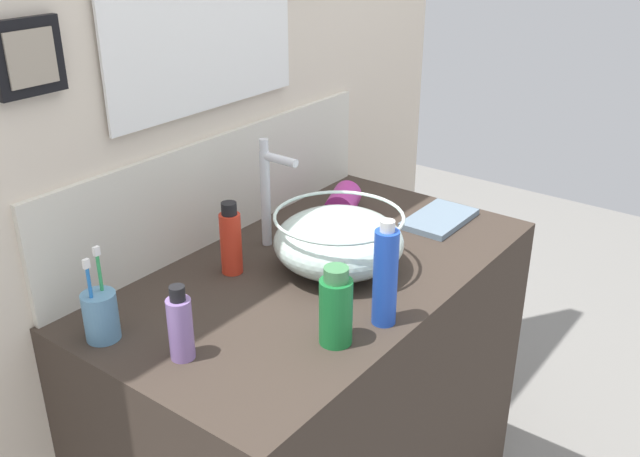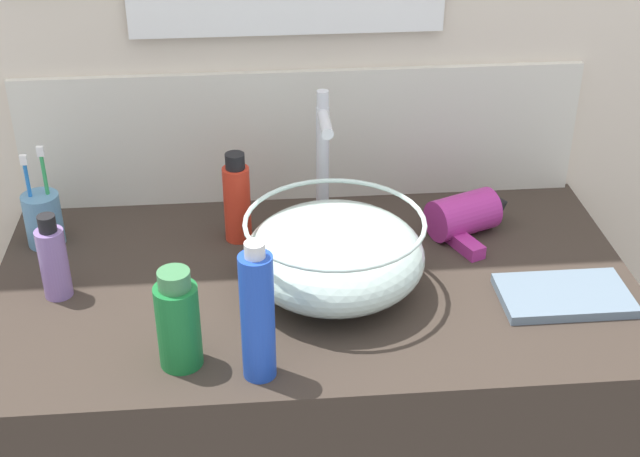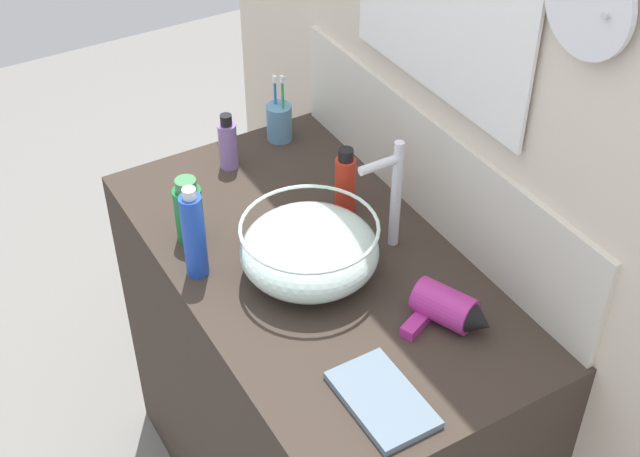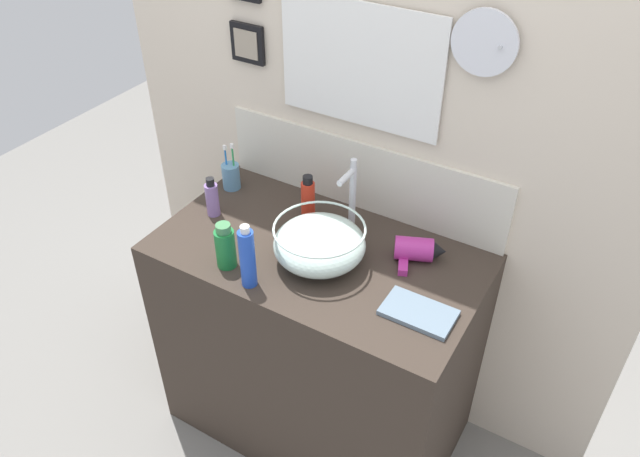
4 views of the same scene
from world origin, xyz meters
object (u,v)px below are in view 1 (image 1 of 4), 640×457
(toothbrush_cup, at_px, (101,315))
(hand_towel, at_px, (439,219))
(hair_drier, at_px, (345,201))
(lotion_bottle, at_px, (336,308))
(soap_dispenser, at_px, (231,240))
(faucet, at_px, (268,187))
(shampoo_bottle, at_px, (180,326))
(glass_bowl_sink, at_px, (339,241))
(spray_bottle, at_px, (385,276))

(toothbrush_cup, height_order, hand_towel, toothbrush_cup)
(hair_drier, relative_size, lotion_bottle, 1.11)
(soap_dispenser, height_order, lotion_bottle, soap_dispenser)
(soap_dispenser, bearing_deg, hair_drier, -1.95)
(faucet, xyz_separation_m, soap_dispenser, (-0.16, -0.02, -0.07))
(faucet, relative_size, shampoo_bottle, 1.80)
(lotion_bottle, bearing_deg, glass_bowl_sink, 34.62)
(hair_drier, xyz_separation_m, shampoo_bottle, (-0.73, -0.14, 0.03))
(soap_dispenser, xyz_separation_m, hand_towel, (0.54, -0.25, -0.07))
(glass_bowl_sink, xyz_separation_m, lotion_bottle, (-0.25, -0.17, 0.00))
(glass_bowl_sink, relative_size, lotion_bottle, 1.84)
(toothbrush_cup, distance_m, soap_dispenser, 0.35)
(faucet, bearing_deg, lotion_bottle, -123.10)
(faucet, xyz_separation_m, spray_bottle, (-0.13, -0.41, -0.05))
(shampoo_bottle, bearing_deg, faucet, 21.37)
(hand_towel, bearing_deg, lotion_bottle, -169.97)
(toothbrush_cup, bearing_deg, shampoo_bottle, -74.01)
(spray_bottle, bearing_deg, hand_towel, 16.10)
(toothbrush_cup, bearing_deg, soap_dispenser, -2.17)
(hair_drier, bearing_deg, lotion_bottle, -146.54)
(lotion_bottle, height_order, hand_towel, lotion_bottle)
(soap_dispenser, relative_size, hand_towel, 0.80)
(spray_bottle, bearing_deg, shampoo_bottle, 144.46)
(toothbrush_cup, distance_m, shampoo_bottle, 0.18)
(hand_towel, bearing_deg, hair_drier, 114.65)
(spray_bottle, bearing_deg, toothbrush_cup, 132.93)
(soap_dispenser, bearing_deg, hand_towel, -24.70)
(hair_drier, relative_size, soap_dispenser, 1.05)
(toothbrush_cup, distance_m, hand_towel, 0.92)
(hair_drier, bearing_deg, soap_dispenser, 178.05)
(faucet, relative_size, toothbrush_cup, 1.42)
(faucet, height_order, hair_drier, faucet)
(faucet, xyz_separation_m, toothbrush_cup, (-0.51, -0.01, -0.10))
(glass_bowl_sink, distance_m, faucet, 0.22)
(faucet, bearing_deg, hand_towel, -35.40)
(hair_drier, relative_size, hand_towel, 0.85)
(glass_bowl_sink, xyz_separation_m, shampoo_bottle, (-0.46, 0.03, -0.00))
(glass_bowl_sink, height_order, soap_dispenser, soap_dispenser)
(shampoo_bottle, bearing_deg, hand_towel, -6.02)
(hair_drier, distance_m, soap_dispenser, 0.43)
(faucet, relative_size, hand_towel, 1.27)
(hair_drier, distance_m, hand_towel, 0.26)
(faucet, xyz_separation_m, shampoo_bottle, (-0.46, -0.18, -0.09))
(glass_bowl_sink, height_order, hair_drier, glass_bowl_sink)
(glass_bowl_sink, xyz_separation_m, faucet, (0.00, 0.21, 0.08))
(soap_dispenser, bearing_deg, faucet, 7.84)
(hair_drier, height_order, hand_towel, hair_drier)
(spray_bottle, xyz_separation_m, soap_dispenser, (-0.03, 0.39, -0.03))
(spray_bottle, bearing_deg, glass_bowl_sink, 57.64)
(hair_drier, height_order, shampoo_bottle, shampoo_bottle)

